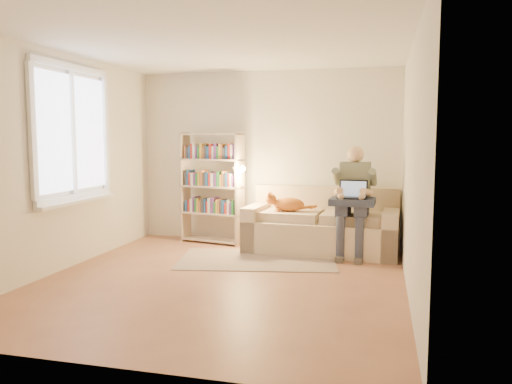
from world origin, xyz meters
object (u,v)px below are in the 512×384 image
(cat, at_px, (285,204))
(bookshelf, at_px, (212,182))
(laptop, at_px, (353,194))
(sofa, at_px, (322,228))
(person, at_px, (354,194))

(cat, xyz_separation_m, bookshelf, (-1.17, 0.26, 0.26))
(cat, relative_size, laptop, 1.76)
(sofa, bearing_deg, person, -19.25)
(bookshelf, bearing_deg, laptop, -0.32)
(cat, relative_size, bookshelf, 0.40)
(cat, xyz_separation_m, laptop, (0.95, -0.20, 0.19))
(bookshelf, bearing_deg, cat, -0.52)
(sofa, distance_m, person, 0.70)
(bookshelf, bearing_deg, sofa, 6.78)
(cat, distance_m, laptop, 0.99)
(person, xyz_separation_m, laptop, (-0.00, -0.13, 0.02))
(cat, bearing_deg, sofa, 14.80)
(person, bearing_deg, sofa, 160.75)
(person, relative_size, laptop, 3.90)
(laptop, bearing_deg, person, 91.31)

